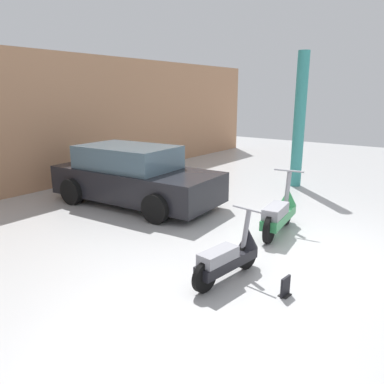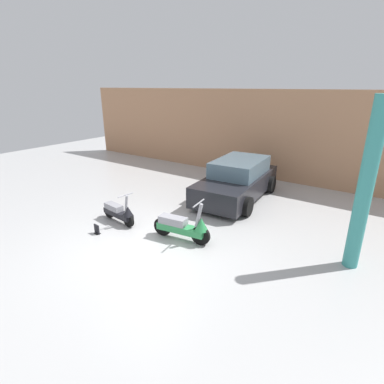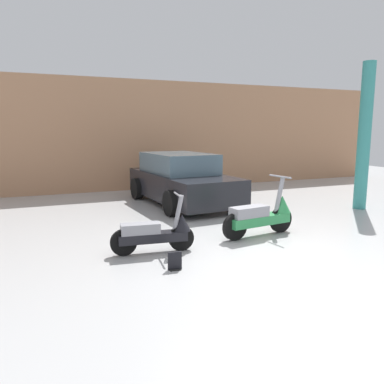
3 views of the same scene
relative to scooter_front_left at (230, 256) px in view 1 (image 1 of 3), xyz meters
name	(u,v)px [view 1 (image 1 of 3)]	position (x,y,z in m)	size (l,w,h in m)	color
ground_plane	(305,252)	(1.48, -0.53, -0.33)	(28.00, 28.00, 0.00)	#B2B2B2
wall_back	(45,122)	(1.48, 6.58, 1.45)	(19.60, 0.12, 3.58)	tan
scooter_front_left	(230,256)	(0.00, 0.00, 0.00)	(1.35, 0.49, 0.94)	black
scooter_front_right	(280,212)	(2.11, 0.20, 0.06)	(1.58, 0.58, 1.11)	black
car_rear_left	(134,176)	(1.83, 3.71, 0.31)	(2.14, 4.07, 1.34)	black
placard_near_left_scooter	(285,287)	(0.01, -0.82, -0.22)	(0.20, 0.13, 0.26)	black
support_column_side	(299,121)	(5.76, 1.38, 1.45)	(0.31, 0.31, 3.58)	teal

